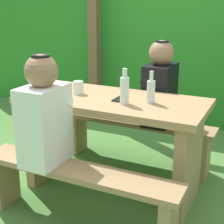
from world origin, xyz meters
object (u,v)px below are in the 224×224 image
(person_black_coat, at_px, (160,87))
(bottle_right, at_px, (151,91))
(bottle_left, at_px, (125,89))
(bench_near, at_px, (78,185))
(person_white_shirt, at_px, (44,115))
(bench_far, at_px, (137,132))
(drinking_glass, at_px, (78,88))
(cell_phone, at_px, (120,99))
(picnic_table, at_px, (112,129))

(person_black_coat, distance_m, bottle_right, 0.53)
(bottle_left, height_order, bottle_right, bottle_left)
(bench_near, distance_m, person_white_shirt, 0.51)
(bench_far, bearing_deg, bottle_right, -59.72)
(bench_far, height_order, person_white_shirt, person_white_shirt)
(bench_far, height_order, bottle_left, bottle_left)
(drinking_glass, height_order, bottle_left, bottle_left)
(cell_phone, bearing_deg, bench_far, 98.00)
(bottle_right, height_order, cell_phone, bottle_right)
(picnic_table, height_order, drinking_glass, drinking_glass)
(bench_near, bearing_deg, picnic_table, 90.00)
(bench_near, relative_size, bottle_right, 6.15)
(picnic_table, xyz_separation_m, bottle_left, (0.14, -0.10, 0.35))
(person_white_shirt, distance_m, cell_phone, 0.59)
(person_white_shirt, xyz_separation_m, bottle_right, (0.53, 0.53, 0.10))
(bench_near, height_order, drinking_glass, drinking_glass)
(picnic_table, relative_size, drinking_glass, 14.08)
(person_white_shirt, bearing_deg, bottle_left, 48.23)
(bench_far, bearing_deg, picnic_table, -90.00)
(bench_far, relative_size, cell_phone, 10.00)
(bench_near, relative_size, person_white_shirt, 1.95)
(picnic_table, height_order, bottle_left, bottle_left)
(bench_far, bearing_deg, bottle_left, -76.99)
(cell_phone, bearing_deg, bottle_left, -48.16)
(bench_near, bearing_deg, drinking_glass, 119.10)
(person_black_coat, bearing_deg, person_white_shirt, -112.84)
(person_black_coat, xyz_separation_m, bottle_right, (0.10, -0.51, 0.10))
(person_black_coat, xyz_separation_m, bottle_left, (-0.06, -0.61, 0.11))
(person_black_coat, bearing_deg, picnic_table, -111.28)
(person_black_coat, bearing_deg, bench_near, -100.99)
(picnic_table, bearing_deg, person_black_coat, 68.72)
(cell_phone, bearing_deg, bench_near, -97.27)
(person_white_shirt, bearing_deg, drinking_glass, 95.98)
(bottle_left, bearing_deg, person_white_shirt, -131.77)
(bench_near, xyz_separation_m, bottle_right, (0.30, 0.53, 0.54))
(cell_phone, bearing_deg, bottle_right, 6.02)
(drinking_glass, bearing_deg, bottle_right, 1.18)
(person_white_shirt, relative_size, bottle_right, 3.16)
(bench_far, bearing_deg, cell_phone, -82.55)
(bench_near, xyz_separation_m, cell_phone, (0.07, 0.51, 0.46))
(bench_far, bearing_deg, bench_near, -90.00)
(bottle_right, bearing_deg, bench_near, -119.42)
(picnic_table, xyz_separation_m, bottle_right, (0.30, 0.01, 0.34))
(cell_phone, bearing_deg, drinking_glass, 178.98)
(bench_near, xyz_separation_m, bench_far, (0.00, 1.04, 0.00))
(bottle_left, bearing_deg, picnic_table, 146.12)
(bench_near, xyz_separation_m, person_black_coat, (0.20, 1.04, 0.45))
(bottle_left, distance_m, bottle_right, 0.19)
(bench_near, height_order, cell_phone, cell_phone)
(bottle_right, bearing_deg, person_black_coat, 100.82)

